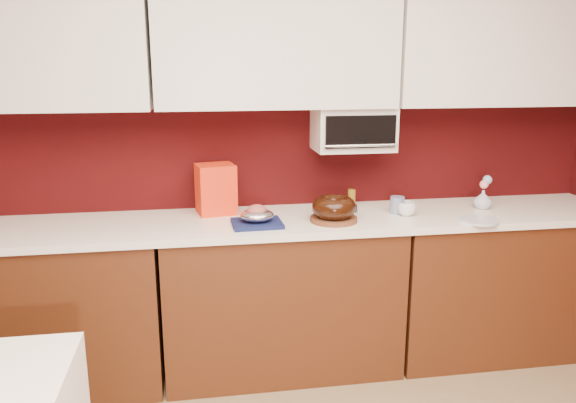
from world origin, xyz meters
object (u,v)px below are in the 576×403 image
(bundt_cake, at_px, (334,207))
(foil_ham_nest, at_px, (257,215))
(coffee_mug, at_px, (407,207))
(blue_jar, at_px, (397,205))
(flower_vase, at_px, (483,198))
(pandoro_box, at_px, (216,189))
(toaster_oven, at_px, (353,129))

(bundt_cake, bearing_deg, foil_ham_nest, -178.79)
(coffee_mug, height_order, blue_jar, same)
(foil_ham_nest, xyz_separation_m, coffee_mug, (0.86, 0.06, -0.01))
(coffee_mug, height_order, flower_vase, flower_vase)
(pandoro_box, bearing_deg, foil_ham_nest, -65.66)
(pandoro_box, bearing_deg, flower_vase, -16.19)
(foil_ham_nest, bearing_deg, pandoro_box, 124.83)
(toaster_oven, bearing_deg, flower_vase, -10.67)
(bundt_cake, xyz_separation_m, foil_ham_nest, (-0.42, -0.01, -0.03))
(blue_jar, distance_m, flower_vase, 0.54)
(toaster_oven, bearing_deg, pandoro_box, 179.15)
(coffee_mug, relative_size, blue_jar, 1.01)
(toaster_oven, distance_m, coffee_mug, 0.55)
(toaster_oven, relative_size, bundt_cake, 1.87)
(toaster_oven, distance_m, foil_ham_nest, 0.78)
(toaster_oven, xyz_separation_m, coffee_mug, (0.26, -0.22, -0.43))
(bundt_cake, height_order, pandoro_box, pandoro_box)
(blue_jar, relative_size, flower_vase, 0.76)
(foil_ham_nest, distance_m, blue_jar, 0.84)
(flower_vase, bearing_deg, blue_jar, -178.39)
(foil_ham_nest, xyz_separation_m, blue_jar, (0.83, 0.12, -0.01))
(bundt_cake, relative_size, coffee_mug, 2.47)
(toaster_oven, xyz_separation_m, bundt_cake, (-0.17, -0.27, -0.39))
(foil_ham_nest, relative_size, flower_vase, 1.43)
(bundt_cake, distance_m, blue_jar, 0.42)
(foil_ham_nest, xyz_separation_m, flower_vase, (1.37, 0.14, 0.01))
(pandoro_box, relative_size, coffee_mug, 2.92)
(foil_ham_nest, height_order, pandoro_box, pandoro_box)
(pandoro_box, bearing_deg, blue_jar, -19.94)
(bundt_cake, xyz_separation_m, flower_vase, (0.94, 0.13, -0.02))
(toaster_oven, relative_size, flower_vase, 3.53)
(pandoro_box, relative_size, flower_vase, 2.24)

